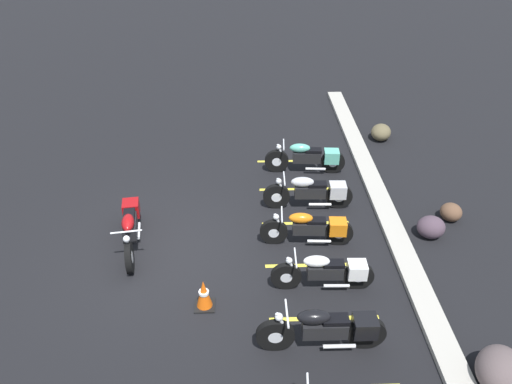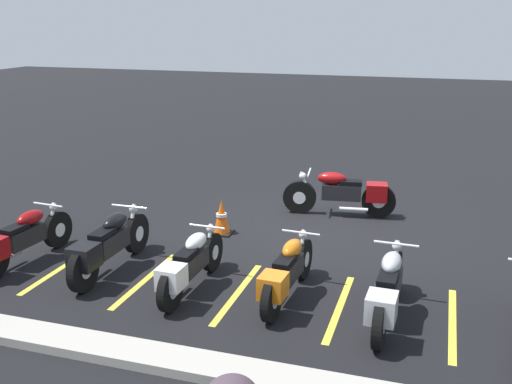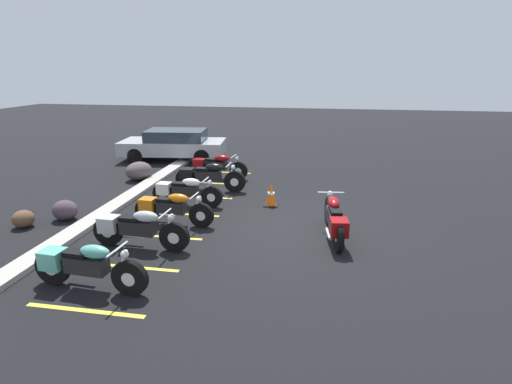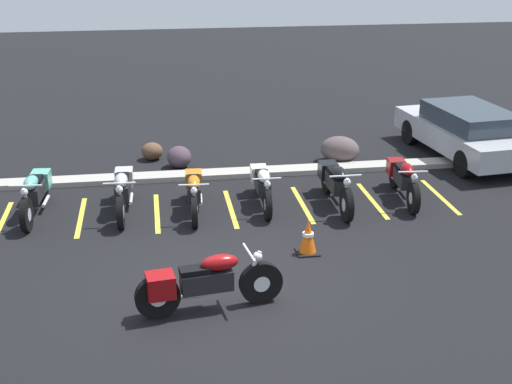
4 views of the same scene
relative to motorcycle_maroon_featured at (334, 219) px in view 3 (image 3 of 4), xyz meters
The scene contains 21 objects.
ground 0.98m from the motorcycle_maroon_featured, 62.68° to the left, with size 60.00×60.00×0.00m, color black.
motorcycle_maroon_featured is the anchor object (origin of this frame).
parked_bike_0 5.33m from the motorcycle_maroon_featured, 124.47° to the left, with size 0.63×2.23×0.88m.
parked_bike_1 4.45m from the motorcycle_maroon_featured, 106.65° to the left, with size 0.63×2.23×0.88m.
parked_bike_2 4.06m from the motorcycle_maroon_featured, 87.78° to the left, with size 0.59×2.10×0.83m.
parked_bike_3 4.50m from the motorcycle_maroon_featured, 69.31° to the left, with size 0.58×2.08×0.82m.
parked_bike_4 5.03m from the motorcycle_maroon_featured, 52.09° to the left, with size 0.64×2.30×0.90m.
parked_bike_5 6.17m from the motorcycle_maroon_featured, 41.71° to the left, with size 0.61×2.16×0.85m.
car_silver 9.71m from the motorcycle_maroon_featured, 42.81° to the left, with size 2.26×4.47×1.29m.
concrete_curb 6.09m from the motorcycle_maroon_featured, 86.27° to the left, with size 18.00×0.50×0.12m, color #A8A399.
landscape_rock_0 7.75m from the motorcycle_maroon_featured, 59.62° to the left, with size 0.95×0.78×0.64m, color #564849.
landscape_rock_2 6.86m from the motorcycle_maroon_featured, 90.11° to the left, with size 0.58×0.64×0.52m, color #493844.
landscape_rock_3 7.59m from the motorcycle_maroon_featured, 94.90° to the left, with size 0.51×0.53×0.43m, color brown.
traffic_cone 2.67m from the motorcycle_maroon_featured, 40.80° to the left, with size 0.40×0.40×0.66m.
stall_line_0 5.46m from the motorcycle_maroon_featured, 132.12° to the left, with size 0.10×2.10×0.00m, color gold.
stall_line_1 4.59m from the motorcycle_maroon_featured, 117.85° to the left, with size 0.10×2.10×0.00m, color gold.
stall_line_2 4.11m from the motorcycle_maroon_featured, 98.66° to the left, with size 0.10×2.10×0.00m, color gold.
stall_line_3 4.16m from the motorcycle_maroon_featured, 77.39° to the left, with size 0.10×2.10×0.00m, color gold.
stall_line_4 4.73m from the motorcycle_maroon_featured, 59.05° to the left, with size 0.10×2.10×0.00m, color gold.
stall_line_5 5.66m from the motorcycle_maroon_featured, 45.70° to the left, with size 0.10×2.10×0.00m, color gold.
stall_line_6 6.80m from the motorcycle_maroon_featured, 36.49° to the left, with size 0.10×2.10×0.00m, color gold.
Camera 3 is at (-9.12, -0.46, 3.81)m, focal length 28.00 mm.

